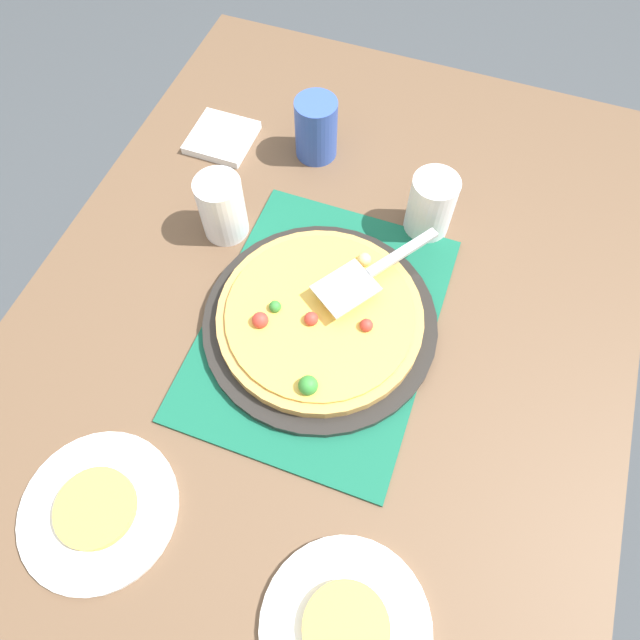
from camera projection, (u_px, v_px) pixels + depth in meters
ground_plane at (320, 447)px, 1.57m from camera, size 8.00×8.00×0.00m
dining_table at (320, 353)px, 1.00m from camera, size 1.40×1.00×0.75m
placemat at (320, 325)px, 0.91m from camera, size 0.48×0.36×0.01m
pizza_pan at (320, 322)px, 0.90m from camera, size 0.38×0.38×0.01m
pizza at (320, 316)px, 0.88m from camera, size 0.33×0.33×0.05m
plate_near_left at (346, 628)px, 0.70m from camera, size 0.22×0.22×0.01m
plate_far_right at (99, 510)px, 0.77m from camera, size 0.22×0.22×0.01m
served_slice_left at (346, 628)px, 0.69m from camera, size 0.11×0.11×0.02m
served_slice_right at (96, 508)px, 0.76m from camera, size 0.11×0.11×0.02m
cup_near at (431, 206)px, 0.95m from camera, size 0.08×0.08×0.12m
cup_far at (222, 207)px, 0.95m from camera, size 0.08×0.08×0.12m
cup_corner at (316, 129)px, 1.04m from camera, size 0.08×0.08×0.12m
pizza_server at (370, 273)px, 0.87m from camera, size 0.21×0.16×0.01m
napkin_stack at (222, 138)px, 1.10m from camera, size 0.12×0.12×0.02m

